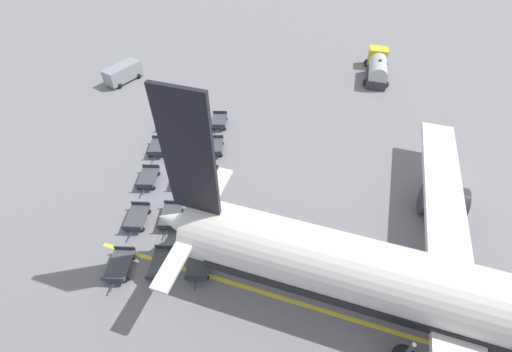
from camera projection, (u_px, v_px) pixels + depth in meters
The scene contains 20 objects.
ground_plane at pixel (443, 174), 30.96m from camera, with size 500.00×500.00×0.00m, color gray.
airplane at pixel (476, 304), 18.83m from camera, with size 36.07×39.92×13.80m.
fuel_tanker_primary at pixel (377, 69), 42.72m from camera, with size 7.66×3.35×2.90m.
service_van at pixel (123, 73), 42.21m from camera, with size 4.99×3.53×2.02m.
baggage_dolly_row_near_col_a at pixel (168, 121), 36.00m from camera, with size 3.33×1.97×0.92m.
baggage_dolly_row_near_col_b at pixel (158, 147), 32.94m from camera, with size 3.33×2.02×0.92m.
baggage_dolly_row_near_col_c at pixel (148, 178), 29.91m from camera, with size 3.33×1.94×0.92m.
baggage_dolly_row_near_col_d at pixel (137, 218), 26.76m from camera, with size 3.32×1.91×0.92m.
baggage_dolly_row_near_col_e at pixel (120, 265), 23.74m from camera, with size 3.32×1.91×0.92m.
baggage_dolly_row_mid_a_col_a at pixel (194, 120), 36.14m from camera, with size 3.32×1.91×0.92m.
baggage_dolly_row_mid_a_col_b at pixel (188, 145), 33.11m from camera, with size 3.33×1.93×0.92m.
baggage_dolly_row_mid_a_col_c at pixel (182, 177), 30.01m from camera, with size 3.33×1.94×0.92m.
baggage_dolly_row_mid_a_col_d at pixel (171, 216), 26.85m from camera, with size 3.33×1.93×0.92m.
baggage_dolly_row_mid_a_col_e at pixel (162, 264), 23.80m from camera, with size 3.32×1.90×0.92m.
baggage_dolly_row_mid_b_col_a at pixel (219, 121), 35.99m from camera, with size 3.33×1.95×0.92m.
baggage_dolly_row_mid_b_col_b at pixel (215, 147), 32.98m from camera, with size 3.33×2.02×0.92m.
baggage_dolly_row_mid_b_col_c at pixel (209, 178), 29.87m from camera, with size 3.34×2.05×0.92m.
baggage_dolly_row_mid_b_col_d at pixel (205, 217), 26.77m from camera, with size 3.33×1.98×0.92m.
baggage_dolly_row_mid_b_col_e at pixel (198, 264), 23.83m from camera, with size 3.33×1.97×0.92m.
stand_guidance_stripe at pixel (316, 309), 22.02m from camera, with size 3.76×31.89×0.01m.
Camera 1 is at (25.24, -12.14, 21.52)m, focal length 24.00 mm.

